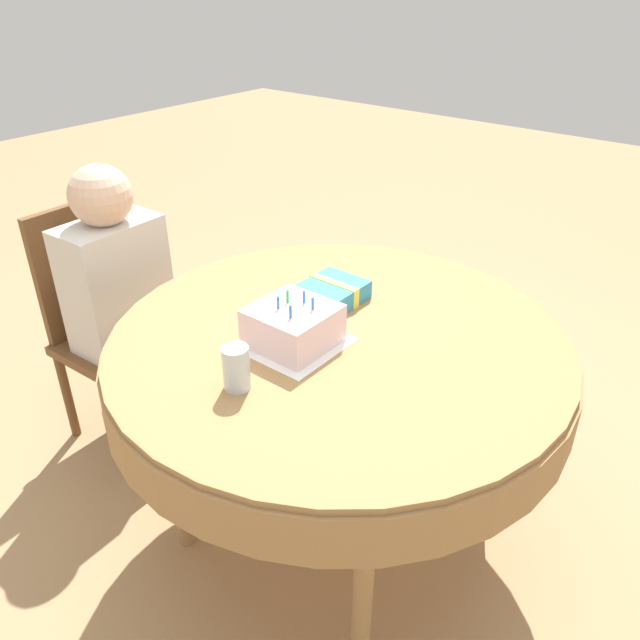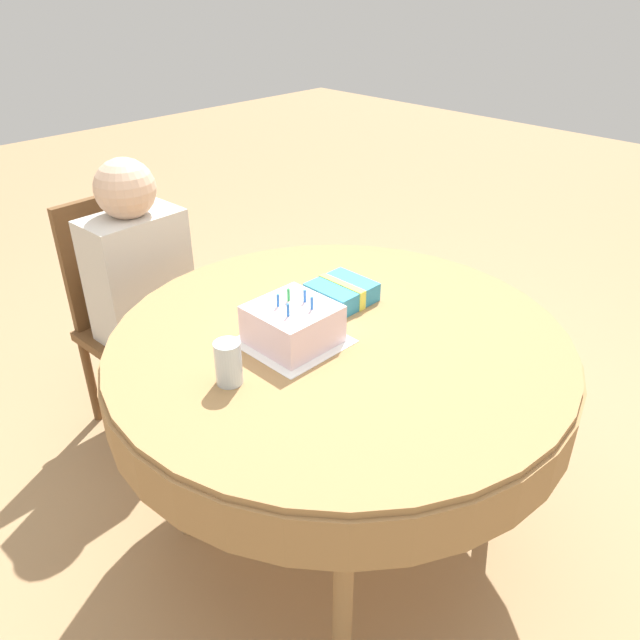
{
  "view_description": "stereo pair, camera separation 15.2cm",
  "coord_description": "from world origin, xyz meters",
  "px_view_note": "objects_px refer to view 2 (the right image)",
  "views": [
    {
      "loc": [
        -1.2,
        -0.89,
        1.69
      ],
      "look_at": [
        -0.06,
        0.02,
        0.85
      ],
      "focal_mm": 35.0,
      "sensor_mm": 36.0,
      "label": 1
    },
    {
      "loc": [
        -1.09,
        -1.01,
        1.69
      ],
      "look_at": [
        -0.06,
        0.02,
        0.85
      ],
      "focal_mm": 35.0,
      "sensor_mm": 36.0,
      "label": 2
    }
  ],
  "objects_px": {
    "birthday_cake": "(293,324)",
    "drinking_glass": "(228,363)",
    "gift_box": "(342,292)",
    "chair": "(134,310)",
    "person": "(142,276)"
  },
  "relations": [
    {
      "from": "gift_box",
      "to": "person",
      "type": "bearing_deg",
      "value": 106.49
    },
    {
      "from": "birthday_cake",
      "to": "gift_box",
      "type": "bearing_deg",
      "value": 14.24
    },
    {
      "from": "person",
      "to": "birthday_cake",
      "type": "xyz_separation_m",
      "value": [
        -0.03,
        -0.86,
        0.17
      ]
    },
    {
      "from": "chair",
      "to": "person",
      "type": "relative_size",
      "value": 0.84
    },
    {
      "from": "birthday_cake",
      "to": "gift_box",
      "type": "height_order",
      "value": "birthday_cake"
    },
    {
      "from": "gift_box",
      "to": "drinking_glass",
      "type": "bearing_deg",
      "value": -169.46
    },
    {
      "from": "person",
      "to": "drinking_glass",
      "type": "distance_m",
      "value": 0.94
    },
    {
      "from": "birthday_cake",
      "to": "drinking_glass",
      "type": "xyz_separation_m",
      "value": [
        -0.24,
        -0.03,
        0.0
      ]
    },
    {
      "from": "person",
      "to": "gift_box",
      "type": "relative_size",
      "value": 6.35
    },
    {
      "from": "person",
      "to": "birthday_cake",
      "type": "bearing_deg",
      "value": -94.89
    },
    {
      "from": "person",
      "to": "drinking_glass",
      "type": "height_order",
      "value": "person"
    },
    {
      "from": "birthday_cake",
      "to": "gift_box",
      "type": "relative_size",
      "value": 1.19
    },
    {
      "from": "chair",
      "to": "gift_box",
      "type": "xyz_separation_m",
      "value": [
        0.24,
        -0.89,
        0.32
      ]
    },
    {
      "from": "drinking_glass",
      "to": "gift_box",
      "type": "distance_m",
      "value": 0.52
    },
    {
      "from": "gift_box",
      "to": "birthday_cake",
      "type": "bearing_deg",
      "value": -165.76
    }
  ]
}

